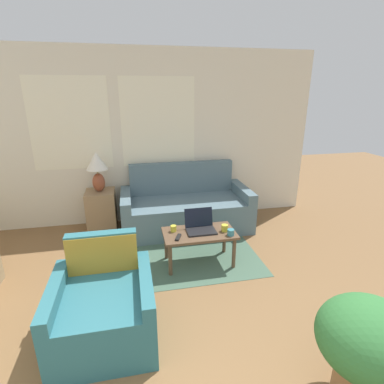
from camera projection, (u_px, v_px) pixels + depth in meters
name	position (u px, v px, depth m)	size (l,w,h in m)	color
wall_back	(122.00, 139.00, 4.48)	(6.02, 0.06, 2.60)	silver
rug	(191.00, 243.00, 4.13)	(1.54, 1.92, 0.01)	#476651
couch	(185.00, 209.00, 4.56)	(1.89, 0.87, 0.95)	slate
armchair	(104.00, 308.00, 2.51)	(0.81, 0.81, 0.82)	#2D6B75
side_table	(102.00, 211.00, 4.44)	(0.41, 0.41, 0.61)	#937551
table_lamp	(97.00, 167.00, 4.23)	(0.30, 0.30, 0.58)	brown
coffee_table	(199.00, 236.00, 3.56)	(0.85, 0.47, 0.41)	brown
laptop	(200.00, 226.00, 3.57)	(0.34, 0.29, 0.24)	black
cup_navy	(173.00, 228.00, 3.55)	(0.07, 0.07, 0.07)	gold
cup_yellow	(225.00, 228.00, 3.55)	(0.08, 0.08, 0.08)	gold
cup_white	(231.00, 232.00, 3.45)	(0.08, 0.08, 0.07)	teal
tv_remote	(178.00, 237.00, 3.39)	(0.10, 0.16, 0.02)	black
potted_plant	(368.00, 345.00, 1.89)	(0.66, 0.66, 0.77)	#996B42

